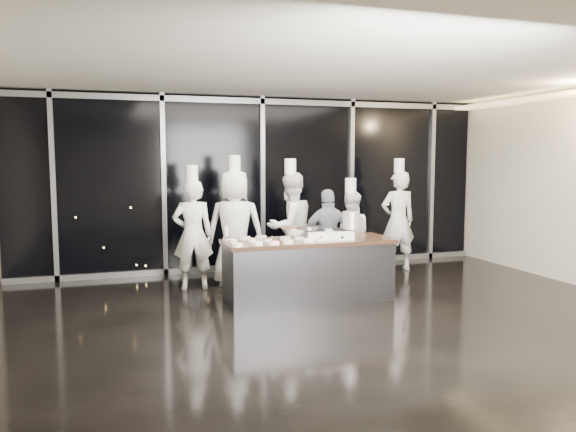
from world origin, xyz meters
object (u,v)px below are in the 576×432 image
object	(u,v)px
chef_far_left	(193,234)
chef_center	(290,227)
demo_counter	(308,270)
stove	(329,234)
chef_side	(398,220)
stock_pot	(351,220)
frying_pan	(307,227)
guest	(329,237)
chef_left	(235,227)
chef_right	(350,234)

from	to	relation	value
chef_far_left	chef_center	size ratio (longest dim) A/B	0.95
demo_counter	stove	bearing A→B (deg)	-5.24
stove	chef_side	bearing A→B (deg)	49.83
chef_center	stock_pot	bearing A→B (deg)	89.88
frying_pan	guest	size ratio (longest dim) A/B	0.37
chef_far_left	chef_left	size ratio (longest dim) A/B	0.93
chef_far_left	chef_left	xyz separation A→B (m)	(0.70, 0.07, 0.07)
stock_pot	guest	size ratio (longest dim) A/B	0.16
chef_right	chef_left	bearing A→B (deg)	20.90
chef_far_left	chef_center	world-z (taller)	chef_center
chef_left	guest	xyz separation A→B (m)	(1.47, -0.42, -0.17)
stock_pot	chef_right	size ratio (longest dim) A/B	0.14
stove	guest	xyz separation A→B (m)	(0.37, 0.92, -0.18)
chef_left	chef_right	distance (m)	2.01
stove	chef_left	bearing A→B (deg)	140.90
chef_center	frying_pan	bearing A→B (deg)	63.66
chef_far_left	guest	distance (m)	2.20
stove	demo_counter	bearing A→B (deg)	-173.86
chef_center	chef_right	size ratio (longest dim) A/B	1.19
guest	chef_right	distance (m)	0.63
demo_counter	chef_far_left	distance (m)	1.98
demo_counter	stock_pot	distance (m)	0.96
frying_pan	guest	world-z (taller)	guest
stove	chef_far_left	distance (m)	2.20
stove	frying_pan	world-z (taller)	frying_pan
demo_counter	chef_left	size ratio (longest dim) A/B	1.16
chef_far_left	frying_pan	bearing A→B (deg)	145.20
stock_pot	stove	bearing A→B (deg)	171.91
guest	chef_side	distance (m)	1.81
chef_left	stove	bearing A→B (deg)	151.15
stove	guest	size ratio (longest dim) A/B	0.47
stove	chef_side	distance (m)	2.60
stove	chef_side	world-z (taller)	chef_side
frying_pan	chef_center	distance (m)	1.28
stock_pot	chef_left	xyz separation A→B (m)	(-1.43, 1.38, -0.21)
frying_pan	chef_far_left	xyz separation A→B (m)	(-1.49, 1.18, -0.18)
stock_pot	guest	world-z (taller)	guest
chef_right	chef_side	bearing A→B (deg)	-139.08
stove	frying_pan	xyz separation A→B (m)	(-0.31, 0.08, 0.10)
frying_pan	chef_side	size ratio (longest dim) A/B	0.28
frying_pan	stock_pot	xyz separation A→B (m)	(0.64, -0.13, 0.10)
frying_pan	chef_right	distance (m)	1.71
stock_pot	chef_right	world-z (taller)	chef_right
demo_counter	chef_right	bearing A→B (deg)	45.34
demo_counter	guest	size ratio (longest dim) A/B	1.57
frying_pan	chef_right	bearing A→B (deg)	55.37
stove	stock_pot	size ratio (longest dim) A/B	2.93
frying_pan	chef_center	bearing A→B (deg)	94.22
stove	chef_far_left	size ratio (longest dim) A/B	0.37
chef_center	chef_right	distance (m)	1.07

